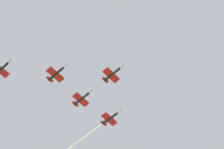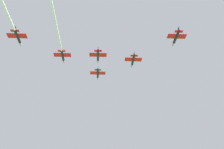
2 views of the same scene
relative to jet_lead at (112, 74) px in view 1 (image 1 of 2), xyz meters
The scene contains 5 objects.
jet_lead is the anchor object (origin of this frame).
jet_port_inner 41.05m from the jet_lead, 89.78° to the left, with size 30.19×55.09×2.70m.
jet_starboard_inner 27.16m from the jet_lead, 162.65° to the left, with size 9.86×12.53×2.70m.
jet_port_outer 21.11m from the jet_lead, 117.65° to the left, with size 9.86×12.53×2.70m.
jet_center_rear 54.29m from the jet_lead, 162.65° to the left, with size 9.86×12.53×2.70m.
Camera 1 is at (-43.62, -66.28, 3.55)m, focal length 57.84 mm.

